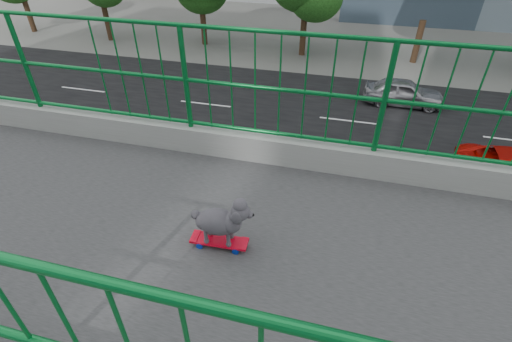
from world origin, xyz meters
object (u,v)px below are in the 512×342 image
object	(u,v)px
poodle	(221,220)
car_4	(403,92)
car_0	(372,261)
skateboard	(219,241)
car_1	(168,161)

from	to	relation	value
poodle	car_4	size ratio (longest dim) A/B	0.12
car_4	car_0	bearing A→B (deg)	172.77
skateboard	poodle	xyz separation A→B (m)	(-0.00, 0.03, 0.25)
skateboard	car_4	distance (m)	20.19
car_1	car_4	xyz separation A→B (m)	(-9.60, 9.76, -0.06)
poodle	car_4	world-z (taller)	poodle
skateboard	car_0	world-z (taller)	skateboard
poodle	car_1	distance (m)	12.65
poodle	car_0	distance (m)	9.19
car_1	poodle	bearing A→B (deg)	32.38
car_1	skateboard	bearing A→B (deg)	32.25
poodle	car_4	distance (m)	20.27
poodle	car_0	world-z (taller)	poodle
skateboard	car_0	size ratio (longest dim) A/B	0.12
poodle	car_1	world-z (taller)	poodle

